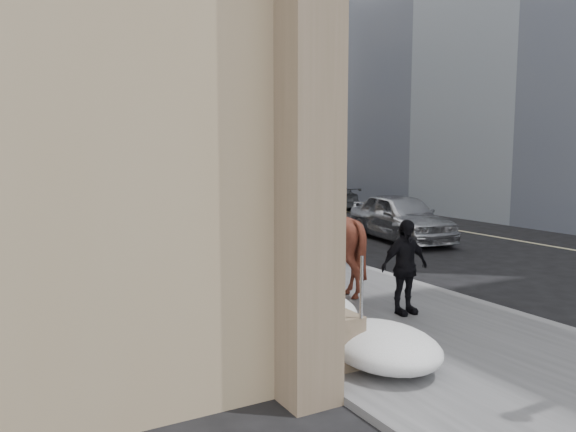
% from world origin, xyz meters
% --- Properties ---
extents(ground, '(140.00, 140.00, 0.00)m').
position_xyz_m(ground, '(0.00, 0.00, 0.00)').
color(ground, black).
rests_on(ground, ground).
extents(sidewalk, '(5.00, 80.00, 0.12)m').
position_xyz_m(sidewalk, '(0.00, 10.00, 0.06)').
color(sidewalk, '#48484A').
rests_on(sidewalk, ground).
extents(curb, '(0.24, 80.00, 0.12)m').
position_xyz_m(curb, '(2.62, 10.00, 0.06)').
color(curb, slate).
rests_on(curb, ground).
extents(lane_line, '(0.15, 70.00, 0.01)m').
position_xyz_m(lane_line, '(10.50, 10.00, 0.01)').
color(lane_line, '#BFB78C').
rests_on(lane_line, ground).
extents(far_podium, '(2.00, 80.00, 4.00)m').
position_xyz_m(far_podium, '(15.50, 10.00, 2.00)').
color(far_podium, brown).
rests_on(far_podium, ground).
extents(bg_building_mid, '(30.00, 12.00, 28.00)m').
position_xyz_m(bg_building_mid, '(4.00, 60.00, 14.00)').
color(bg_building_mid, slate).
rests_on(bg_building_mid, ground).
extents(streetlight_mid, '(1.71, 0.24, 8.00)m').
position_xyz_m(streetlight_mid, '(2.74, 14.00, 4.58)').
color(streetlight_mid, '#2D2D30').
rests_on(streetlight_mid, ground).
extents(streetlight_far, '(1.71, 0.24, 8.00)m').
position_xyz_m(streetlight_far, '(2.74, 34.00, 4.58)').
color(streetlight_far, '#2D2D30').
rests_on(streetlight_far, ground).
extents(traffic_signal, '(4.10, 0.22, 6.00)m').
position_xyz_m(traffic_signal, '(2.07, 22.00, 4.00)').
color(traffic_signal, '#2D2D30').
rests_on(traffic_signal, ground).
extents(snow_bank, '(1.70, 18.10, 0.76)m').
position_xyz_m(snow_bank, '(-1.42, 8.11, 0.47)').
color(snow_bank, white).
rests_on(snow_bank, sidewalk).
extents(mounted_horse_left, '(1.66, 2.39, 2.59)m').
position_xyz_m(mounted_horse_left, '(-1.82, 1.69, 1.12)').
color(mounted_horse_left, '#543819').
rests_on(mounted_horse_left, sidewalk).
extents(mounted_horse_right, '(2.50, 2.63, 2.80)m').
position_xyz_m(mounted_horse_right, '(0.12, 2.31, 1.35)').
color(mounted_horse_right, '#431C13').
rests_on(mounted_horse_right, sidewalk).
extents(pedestrian, '(1.08, 0.46, 1.84)m').
position_xyz_m(pedestrian, '(0.62, -0.12, 1.04)').
color(pedestrian, black).
rests_on(pedestrian, sidewalk).
extents(car_silver, '(2.82, 5.29, 1.71)m').
position_xyz_m(car_silver, '(6.79, 7.24, 0.86)').
color(car_silver, '#ACAEB4').
rests_on(car_silver, ground).
extents(car_grey, '(2.13, 4.54, 1.28)m').
position_xyz_m(car_grey, '(10.55, 17.72, 0.64)').
color(car_grey, slate).
rests_on(car_grey, ground).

